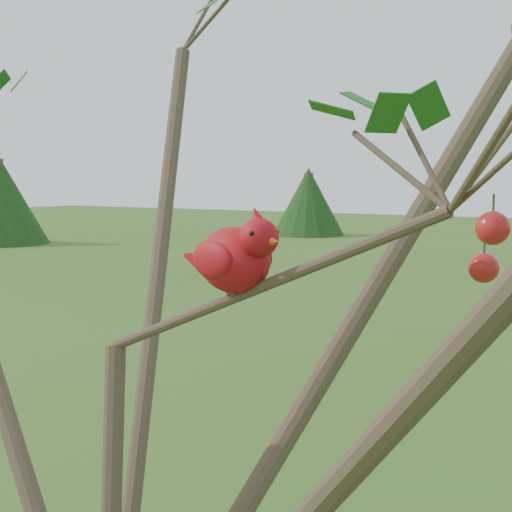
{
  "coord_description": "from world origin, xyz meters",
  "views": [
    {
      "loc": [
        0.86,
        -0.91,
        2.25
      ],
      "look_at": [
        0.26,
        0.06,
        2.13
      ],
      "focal_mm": 55.0,
      "sensor_mm": 36.0,
      "label": 1
    }
  ],
  "objects": [
    {
      "name": "crabapple_tree",
      "position": [
        0.03,
        -0.02,
        2.12
      ],
      "size": [
        2.35,
        2.05,
        2.95
      ],
      "color": "#3C2C20",
      "rests_on": "ground"
    },
    {
      "name": "cardinal",
      "position": [
        0.22,
        0.08,
        2.12
      ],
      "size": [
        0.21,
        0.13,
        0.15
      ],
      "rotation": [
        0.0,
        0.0,
        -0.31
      ],
      "color": "#B60F11",
      "rests_on": "ground"
    }
  ]
}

